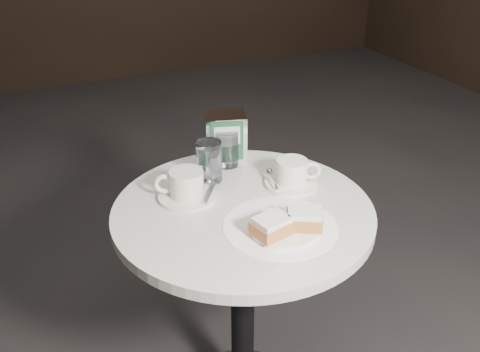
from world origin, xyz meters
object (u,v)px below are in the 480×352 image
object	(u,v)px
beignet_plate	(286,225)
coffee_cup_left	(186,187)
water_glass_right	(227,149)
water_glass_left	(209,162)
cafe_table	(243,266)
coffee_cup_right	(292,174)
napkin_dispenser	(225,136)

from	to	relation	value
beignet_plate	coffee_cup_left	world-z (taller)	coffee_cup_left
beignet_plate	water_glass_right	size ratio (longest dim) A/B	1.76
water_glass_left	water_glass_right	bearing A→B (deg)	37.75
coffee_cup_left	water_glass_right	xyz separation A→B (m)	(0.18, 0.14, 0.02)
coffee_cup_left	water_glass_right	bearing A→B (deg)	57.43
cafe_table	coffee_cup_right	xyz separation A→B (m)	(0.18, 0.05, 0.23)
beignet_plate	coffee_cup_left	bearing A→B (deg)	123.45
water_glass_left	napkin_dispenser	world-z (taller)	napkin_dispenser
beignet_plate	water_glass_left	bearing A→B (deg)	102.64
cafe_table	beignet_plate	distance (m)	0.27
cafe_table	beignet_plate	size ratio (longest dim) A/B	3.81
coffee_cup_right	water_glass_left	bearing A→B (deg)	170.37
cafe_table	coffee_cup_right	world-z (taller)	coffee_cup_right
coffee_cup_left	napkin_dispenser	xyz separation A→B (m)	(0.20, 0.19, 0.04)
cafe_table	coffee_cup_left	distance (m)	0.28
beignet_plate	coffee_cup_right	world-z (taller)	coffee_cup_right
water_glass_left	cafe_table	bearing A→B (deg)	-81.81
cafe_table	water_glass_right	bearing A→B (deg)	76.61
coffee_cup_left	napkin_dispenser	bearing A→B (deg)	63.89
water_glass_left	coffee_cup_left	bearing A→B (deg)	-142.53
water_glass_left	napkin_dispenser	size ratio (longest dim) A/B	0.82
cafe_table	water_glass_left	xyz separation A→B (m)	(-0.03, 0.18, 0.26)
water_glass_right	coffee_cup_left	bearing A→B (deg)	-142.40
water_glass_left	coffee_cup_right	bearing A→B (deg)	-31.83
cafe_table	water_glass_left	world-z (taller)	water_glass_left
coffee_cup_left	water_glass_left	xyz separation A→B (m)	(0.10, 0.07, 0.02)
coffee_cup_left	napkin_dispenser	world-z (taller)	napkin_dispenser
coffee_cup_left	coffee_cup_right	bearing A→B (deg)	9.82
cafe_table	coffee_cup_left	size ratio (longest dim) A/B	3.64
coffee_cup_right	beignet_plate	bearing A→B (deg)	-100.12
coffee_cup_left	coffee_cup_right	xyz separation A→B (m)	(0.30, -0.05, -0.00)
beignet_plate	water_glass_left	distance (m)	0.34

